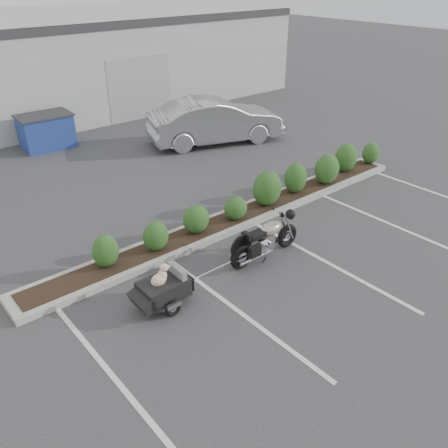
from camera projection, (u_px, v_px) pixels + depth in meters
ground at (271, 270)px, 10.54m from camera, size 90.00×90.00×0.00m
planter_kerb at (239, 218)px, 12.54m from camera, size 12.00×1.00×0.15m
building at (2, 66)px, 21.00m from camera, size 26.00×10.00×4.00m
motorcycle at (266, 240)px, 10.78m from camera, size 2.05×0.69×1.18m
pet_trailer at (163, 288)px, 9.26m from camera, size 1.63×0.90×0.98m
sedan at (215, 121)px, 17.70m from camera, size 5.28×3.29×1.64m
dumpster at (46, 131)px, 17.28m from camera, size 1.92×1.35×1.23m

